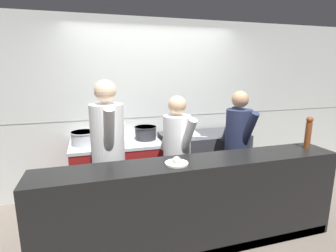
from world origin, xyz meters
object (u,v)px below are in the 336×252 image
at_px(stock_pot, 84,138).
at_px(mixing_bowl_steel, 194,132).
at_px(sauce_pot, 114,133).
at_px(plated_dish_main, 177,162).
at_px(chefs_knife, 190,136).
at_px(pepper_mill, 308,132).
at_px(chef_sous, 177,155).
at_px(oven_range, 117,173).
at_px(chef_line, 237,146).
at_px(chef_head_cook, 108,152).
at_px(braising_pot, 146,133).

bearing_deg(stock_pot, mixing_bowl_steel, -0.38).
distance_m(sauce_pot, plated_dish_main, 1.34).
xyz_separation_m(stock_pot, chefs_knife, (1.47, -0.09, -0.07)).
xyz_separation_m(pepper_mill, chef_sous, (-1.44, 0.46, -0.29)).
bearing_deg(chef_sous, stock_pot, 130.81).
relative_size(sauce_pot, mixing_bowl_steel, 1.41).
bearing_deg(sauce_pot, chef_sous, -47.89).
relative_size(mixing_bowl_steel, chef_sous, 0.13).
xyz_separation_m(oven_range, chef_line, (1.50, -0.64, 0.45)).
xyz_separation_m(chef_head_cook, chef_line, (1.64, 0.04, -0.09)).
bearing_deg(plated_dish_main, mixing_bowl_steel, 60.86).
relative_size(sauce_pot, chef_line, 0.18).
bearing_deg(chef_line, mixing_bowl_steel, 115.24).
bearing_deg(braising_pot, plated_dish_main, -88.19).
distance_m(chef_sous, chef_line, 0.86).
relative_size(pepper_mill, chef_sous, 0.24).
bearing_deg(chef_sous, mixing_bowl_steel, 38.96).
xyz_separation_m(plated_dish_main, chef_line, (1.03, 0.59, -0.10)).
relative_size(oven_range, plated_dish_main, 5.29).
relative_size(oven_range, chef_head_cook, 0.68).
bearing_deg(chef_head_cook, sauce_pot, 78.23).
distance_m(pepper_mill, chef_line, 0.83).
bearing_deg(chef_line, sauce_pot, 152.29).
xyz_separation_m(chefs_knife, chef_sous, (-0.42, -0.62, -0.05)).
bearing_deg(chef_line, pepper_mill, -46.15).
bearing_deg(chefs_knife, sauce_pot, 174.21).
xyz_separation_m(oven_range, chef_sous, (0.64, -0.71, 0.43)).
relative_size(sauce_pot, chef_sous, 0.18).
xyz_separation_m(pepper_mill, chef_line, (-0.59, 0.53, -0.27)).
bearing_deg(pepper_mill, chef_head_cook, 167.70).
bearing_deg(plated_dish_main, chef_sous, 70.93).
bearing_deg(braising_pot, sauce_pot, 179.89).
distance_m(oven_range, braising_pot, 0.69).
bearing_deg(plated_dish_main, chefs_knife, 62.47).
bearing_deg(chefs_knife, mixing_bowl_steel, 42.36).
height_order(stock_pot, chef_sous, chef_sous).
relative_size(mixing_bowl_steel, chef_head_cook, 0.12).
distance_m(chef_head_cook, chef_line, 1.64).
relative_size(oven_range, sauce_pot, 4.20).
xyz_separation_m(sauce_pot, chef_line, (1.51, -0.66, -0.12)).
height_order(mixing_bowl_steel, chefs_knife, mixing_bowl_steel).
bearing_deg(chefs_knife, oven_range, 175.26).
height_order(braising_pot, chef_sous, chef_sous).
distance_m(plated_dish_main, chef_head_cook, 0.82).
xyz_separation_m(oven_range, stock_pot, (-0.41, -0.00, 0.54)).
height_order(mixing_bowl_steel, chef_line, chef_line).
bearing_deg(stock_pot, chef_head_cook, -68.63).
xyz_separation_m(mixing_bowl_steel, chef_head_cook, (-1.29, -0.67, 0.03)).
bearing_deg(chefs_knife, stock_pot, 176.61).
bearing_deg(sauce_pot, mixing_bowl_steel, -1.58).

